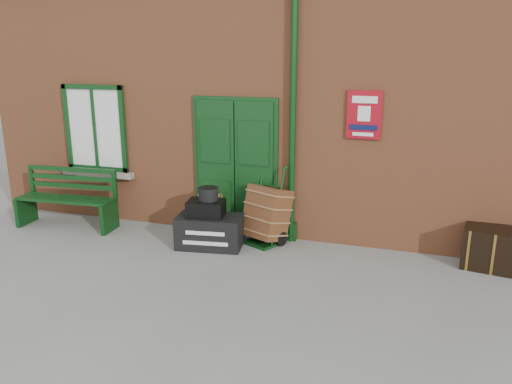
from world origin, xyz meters
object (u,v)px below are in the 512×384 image
at_px(porter_trolley, 267,214).
at_px(dark_trunk, 494,249).
at_px(houdini_trunk, 210,232).
at_px(bench, 68,197).

relative_size(porter_trolley, dark_trunk, 1.51).
relative_size(houdini_trunk, dark_trunk, 1.23).
bearing_deg(houdini_trunk, dark_trunk, -2.22).
xyz_separation_m(porter_trolley, dark_trunk, (3.30, 0.02, -0.18)).
relative_size(bench, houdini_trunk, 1.74).
bearing_deg(porter_trolley, bench, -150.38).
distance_m(porter_trolley, dark_trunk, 3.31).
relative_size(bench, porter_trolley, 1.41).
bearing_deg(bench, dark_trunk, -1.49).
xyz_separation_m(bench, porter_trolley, (3.49, 0.31, -0.05)).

